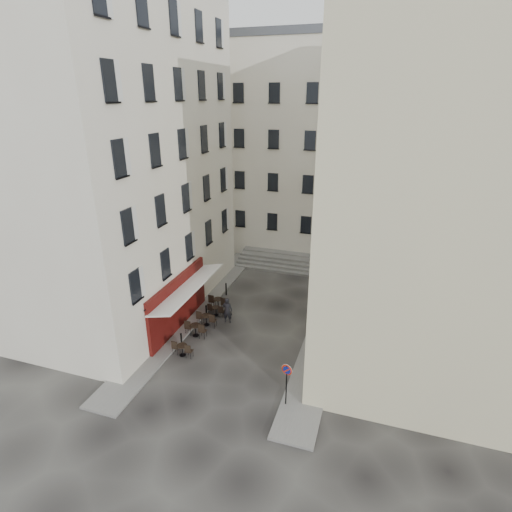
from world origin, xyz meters
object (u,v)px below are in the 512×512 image
at_px(no_parking_sign, 287,377).
at_px(bistro_table_b, 196,329).
at_px(pedestrian, 227,310).
at_px(bistro_table_a, 183,349).

relative_size(no_parking_sign, bistro_table_b, 1.69).
height_order(bistro_table_b, pedestrian, pedestrian).
xyz_separation_m(bistro_table_a, pedestrian, (1.08, 4.18, 0.43)).
distance_m(no_parking_sign, pedestrian, 8.34).
xyz_separation_m(bistro_table_b, pedestrian, (1.24, 2.13, 0.38)).
height_order(bistro_table_a, pedestrian, pedestrian).
distance_m(no_parking_sign, bistro_table_a, 6.98).
xyz_separation_m(no_parking_sign, pedestrian, (-5.48, 6.24, -0.80)).
height_order(bistro_table_a, bistro_table_b, bistro_table_b).
distance_m(bistro_table_a, pedestrian, 4.34).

